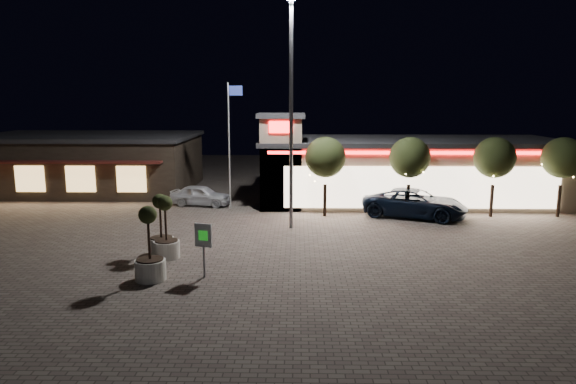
{
  "coord_description": "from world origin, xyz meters",
  "views": [
    {
      "loc": [
        2.37,
        -19.4,
        6.99
      ],
      "look_at": [
        1.87,
        6.0,
        2.37
      ],
      "focal_mm": 32.0,
      "sensor_mm": 36.0,
      "label": 1
    }
  ],
  "objects_px": {
    "planter_left": "(161,236)",
    "white_sedan": "(201,195)",
    "valet_sign": "(203,240)",
    "pickup_truck": "(415,203)",
    "planter_mid": "(150,257)"
  },
  "relations": [
    {
      "from": "planter_left",
      "to": "white_sedan",
      "type": "bearing_deg",
      "value": 91.38
    },
    {
      "from": "valet_sign",
      "to": "pickup_truck",
      "type": "bearing_deg",
      "value": 45.18
    },
    {
      "from": "white_sedan",
      "to": "pickup_truck",
      "type": "bearing_deg",
      "value": -93.16
    },
    {
      "from": "pickup_truck",
      "to": "white_sedan",
      "type": "relative_size",
      "value": 1.51
    },
    {
      "from": "pickup_truck",
      "to": "white_sedan",
      "type": "xyz_separation_m",
      "value": [
        -13.48,
        3.16,
        -0.16
      ]
    },
    {
      "from": "pickup_truck",
      "to": "valet_sign",
      "type": "distance_m",
      "value": 15.24
    },
    {
      "from": "white_sedan",
      "to": "valet_sign",
      "type": "relative_size",
      "value": 1.84
    },
    {
      "from": "white_sedan",
      "to": "valet_sign",
      "type": "bearing_deg",
      "value": -158.82
    },
    {
      "from": "planter_mid",
      "to": "valet_sign",
      "type": "relative_size",
      "value": 1.35
    },
    {
      "from": "white_sedan",
      "to": "planter_left",
      "type": "distance_m",
      "value": 10.93
    },
    {
      "from": "valet_sign",
      "to": "planter_mid",
      "type": "bearing_deg",
      "value": -171.5
    },
    {
      "from": "planter_mid",
      "to": "pickup_truck",
      "type": "bearing_deg",
      "value": 40.97
    },
    {
      "from": "white_sedan",
      "to": "planter_mid",
      "type": "height_order",
      "value": "planter_mid"
    },
    {
      "from": "planter_left",
      "to": "planter_mid",
      "type": "relative_size",
      "value": 0.95
    },
    {
      "from": "pickup_truck",
      "to": "planter_mid",
      "type": "height_order",
      "value": "planter_mid"
    }
  ]
}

